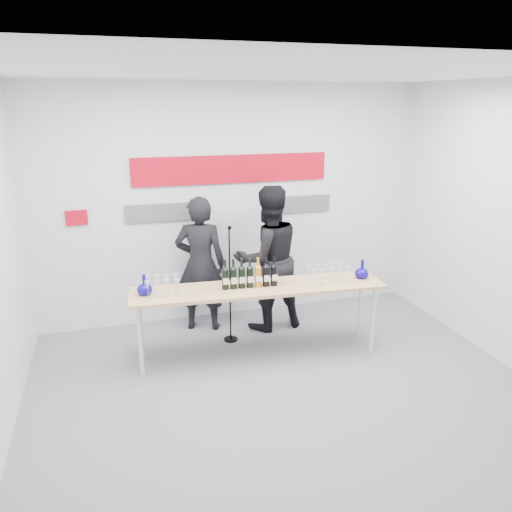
# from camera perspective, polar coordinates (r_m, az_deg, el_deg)

# --- Properties ---
(ground) EXTENTS (5.00, 5.00, 0.00)m
(ground) POSITION_cam_1_polar(r_m,az_deg,el_deg) (5.20, 3.14, -14.82)
(ground) COLOR slate
(ground) RESTS_ON ground
(back_wall) EXTENTS (5.00, 0.04, 3.00)m
(back_wall) POSITION_cam_1_polar(r_m,az_deg,el_deg) (6.45, -2.72, 5.96)
(back_wall) COLOR silver
(back_wall) RESTS_ON ground
(signage) EXTENTS (3.38, 0.02, 0.79)m
(signage) POSITION_cam_1_polar(r_m,az_deg,el_deg) (6.35, -3.19, 8.59)
(signage) COLOR #BA0819
(signage) RESTS_ON back_wall
(tasting_table) EXTENTS (2.80, 0.78, 0.83)m
(tasting_table) POSITION_cam_1_polar(r_m,az_deg,el_deg) (5.47, 0.30, -4.13)
(tasting_table) COLOR #DAB575
(tasting_table) RESTS_ON ground
(wine_bottles) EXTENTS (0.62, 0.13, 0.33)m
(wine_bottles) POSITION_cam_1_polar(r_m,az_deg,el_deg) (5.38, -0.71, -1.93)
(wine_bottles) COLOR black
(wine_bottles) RESTS_ON tasting_table
(decanter_left) EXTENTS (0.16, 0.16, 0.21)m
(decanter_left) POSITION_cam_1_polar(r_m,az_deg,el_deg) (5.33, -12.65, -3.22)
(decanter_left) COLOR #0F067B
(decanter_left) RESTS_ON tasting_table
(decanter_right) EXTENTS (0.16, 0.16, 0.21)m
(decanter_right) POSITION_cam_1_polar(r_m,az_deg,el_deg) (5.81, 12.02, -1.45)
(decanter_right) COLOR #0F067B
(decanter_right) RESTS_ON tasting_table
(glasses_left) EXTENTS (0.38, 0.25, 0.18)m
(glasses_left) POSITION_cam_1_polar(r_m,az_deg,el_deg) (5.30, -10.66, -3.37)
(glasses_left) COLOR silver
(glasses_left) RESTS_ON tasting_table
(glasses_right) EXTENTS (0.48, 0.26, 0.18)m
(glasses_right) POSITION_cam_1_polar(r_m,az_deg,el_deg) (5.63, 8.26, -2.00)
(glasses_right) COLOR silver
(glasses_right) RESTS_ON tasting_table
(presenter_left) EXTENTS (0.71, 0.58, 1.70)m
(presenter_left) POSITION_cam_1_polar(r_m,az_deg,el_deg) (6.16, -6.36, -0.93)
(presenter_left) COLOR black
(presenter_left) RESTS_ON ground
(presenter_right) EXTENTS (0.96, 0.79, 1.81)m
(presenter_right) POSITION_cam_1_polar(r_m,az_deg,el_deg) (6.15, 1.36, -0.30)
(presenter_right) COLOR black
(presenter_right) RESTS_ON ground
(mic_stand) EXTENTS (0.17, 0.17, 1.43)m
(mic_stand) POSITION_cam_1_polar(r_m,az_deg,el_deg) (5.94, -2.95, -5.81)
(mic_stand) COLOR black
(mic_stand) RESTS_ON ground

